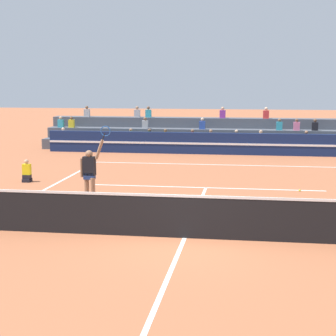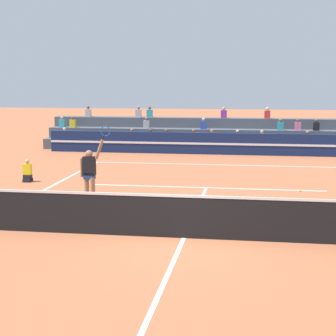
{
  "view_description": "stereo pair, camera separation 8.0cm",
  "coord_description": "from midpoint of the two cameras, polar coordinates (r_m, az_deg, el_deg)",
  "views": [
    {
      "loc": [
        1.51,
        -12.98,
        3.77
      ],
      "look_at": [
        -0.96,
        3.75,
        1.1
      ],
      "focal_mm": 60.0,
      "sensor_mm": 36.0,
      "label": 1
    },
    {
      "loc": [
        1.59,
        -12.97,
        3.77
      ],
      "look_at": [
        -0.96,
        3.75,
        1.1
      ],
      "focal_mm": 60.0,
      "sensor_mm": 36.0,
      "label": 2
    }
  ],
  "objects": [
    {
      "name": "ground_plane",
      "position": [
        13.6,
        1.8,
        -7.13
      ],
      "size": [
        120.0,
        120.0,
        0.0
      ],
      "primitive_type": "plane",
      "color": "#AD603D"
    },
    {
      "name": "court_lines",
      "position": [
        13.6,
        1.8,
        -7.11
      ],
      "size": [
        11.1,
        23.9,
        0.01
      ],
      "color": "white",
      "rests_on": "ground"
    },
    {
      "name": "tennis_net",
      "position": [
        13.46,
        1.81,
        -4.9
      ],
      "size": [
        12.0,
        0.1,
        1.1
      ],
      "color": "black",
      "rests_on": "ground"
    },
    {
      "name": "sponsor_banner_wall",
      "position": [
        28.65,
        5.52,
        2.47
      ],
      "size": [
        18.0,
        0.26,
        1.1
      ],
      "color": "navy",
      "rests_on": "ground"
    },
    {
      "name": "bleacher_stand",
      "position": [
        31.15,
        5.75,
        3.17
      ],
      "size": [
        19.61,
        2.85,
        2.28
      ],
      "color": "#4C515B",
      "rests_on": "ground"
    },
    {
      "name": "ball_kid_courtside",
      "position": [
        21.53,
        -13.98,
        -0.49
      ],
      "size": [
        0.3,
        0.36,
        0.84
      ],
      "color": "black",
      "rests_on": "ground"
    },
    {
      "name": "tennis_player",
      "position": [
        16.81,
        -7.79,
        -0.64
      ],
      "size": [
        1.01,
        0.36,
        2.48
      ],
      "color": "#9E7051",
      "rests_on": "ground"
    },
    {
      "name": "tennis_ball",
      "position": [
        19.65,
        13.4,
        -2.24
      ],
      "size": [
        0.07,
        0.07,
        0.07
      ],
      "primitive_type": "sphere",
      "color": "#C6DB33",
      "rests_on": "ground"
    }
  ]
}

